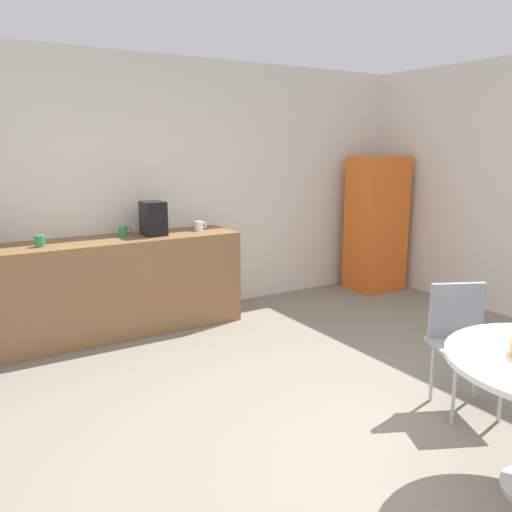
{
  "coord_description": "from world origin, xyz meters",
  "views": [
    {
      "loc": [
        -1.97,
        -2.03,
        1.74
      ],
      "look_at": [
        -0.04,
        1.12,
        0.95
      ],
      "focal_mm": 36.57,
      "sensor_mm": 36.0,
      "label": 1
    }
  ],
  "objects_px": {
    "locker_cabinet": "(376,224)",
    "chair_gray": "(462,331)",
    "mug_white": "(40,241)",
    "coffee_maker": "(153,218)",
    "mug_green": "(199,226)",
    "mug_red": "(123,231)"
  },
  "relations": [
    {
      "from": "locker_cabinet",
      "to": "chair_gray",
      "type": "xyz_separation_m",
      "value": [
        -1.63,
        -2.49,
        -0.28
      ]
    },
    {
      "from": "mug_white",
      "to": "coffee_maker",
      "type": "height_order",
      "value": "coffee_maker"
    },
    {
      "from": "mug_green",
      "to": "mug_red",
      "type": "height_order",
      "value": "same"
    },
    {
      "from": "locker_cabinet",
      "to": "mug_green",
      "type": "bearing_deg",
      "value": 177.24
    },
    {
      "from": "locker_cabinet",
      "to": "mug_red",
      "type": "bearing_deg",
      "value": 176.64
    },
    {
      "from": "locker_cabinet",
      "to": "mug_green",
      "type": "height_order",
      "value": "locker_cabinet"
    },
    {
      "from": "chair_gray",
      "to": "mug_white",
      "type": "bearing_deg",
      "value": 130.75
    },
    {
      "from": "locker_cabinet",
      "to": "mug_red",
      "type": "height_order",
      "value": "locker_cabinet"
    },
    {
      "from": "chair_gray",
      "to": "mug_green",
      "type": "height_order",
      "value": "mug_green"
    },
    {
      "from": "mug_white",
      "to": "chair_gray",
      "type": "bearing_deg",
      "value": -49.25
    },
    {
      "from": "locker_cabinet",
      "to": "coffee_maker",
      "type": "distance_m",
      "value": 2.81
    },
    {
      "from": "chair_gray",
      "to": "mug_green",
      "type": "bearing_deg",
      "value": 104.69
    },
    {
      "from": "mug_red",
      "to": "mug_white",
      "type": "bearing_deg",
      "value": -169.73
    },
    {
      "from": "chair_gray",
      "to": "coffee_maker",
      "type": "xyz_separation_m",
      "value": [
        -1.16,
        2.59,
        0.54
      ]
    },
    {
      "from": "locker_cabinet",
      "to": "chair_gray",
      "type": "bearing_deg",
      "value": -123.16
    },
    {
      "from": "mug_white",
      "to": "mug_green",
      "type": "relative_size",
      "value": 1.0
    },
    {
      "from": "chair_gray",
      "to": "mug_white",
      "type": "relative_size",
      "value": 6.43
    },
    {
      "from": "chair_gray",
      "to": "mug_red",
      "type": "distance_m",
      "value": 3.06
    },
    {
      "from": "locker_cabinet",
      "to": "mug_white",
      "type": "bearing_deg",
      "value": 179.35
    },
    {
      "from": "mug_green",
      "to": "mug_red",
      "type": "xyz_separation_m",
      "value": [
        -0.75,
        0.07,
        0.0
      ]
    },
    {
      "from": "mug_green",
      "to": "mug_white",
      "type": "bearing_deg",
      "value": -177.4
    },
    {
      "from": "mug_white",
      "to": "mug_red",
      "type": "distance_m",
      "value": 0.77
    }
  ]
}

